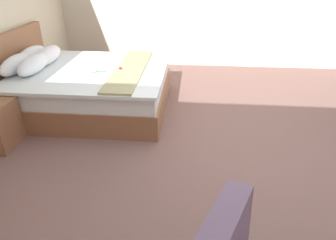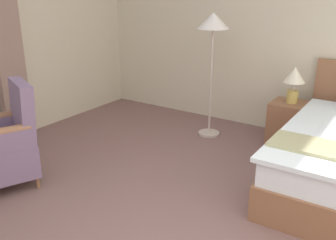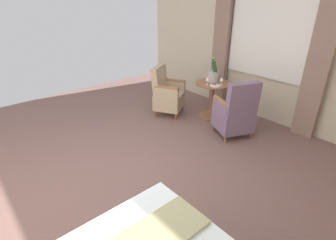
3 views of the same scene
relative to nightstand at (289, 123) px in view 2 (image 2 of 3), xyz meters
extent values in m
cube|color=beige|center=(0.09, 0.45, 1.33)|extent=(6.43, 0.12, 3.20)
cube|color=gray|center=(-2.97, -1.77, 1.23)|extent=(0.10, 0.36, 2.99)
cube|color=#8D5B3D|center=(0.00, 0.00, 0.00)|extent=(0.46, 0.43, 0.54)
sphere|color=tan|center=(0.24, 0.00, 0.12)|extent=(0.02, 0.02, 0.02)
cylinder|color=tan|center=(0.00, 0.00, 0.35)|extent=(0.14, 0.14, 0.16)
cylinder|color=#B7B2A8|center=(0.00, 0.00, 0.47)|extent=(0.02, 0.02, 0.10)
cone|color=#EFE5C6|center=(0.00, 0.00, 0.62)|extent=(0.26, 0.26, 0.19)
cylinder|color=#C1AFA0|center=(-0.97, -0.28, -0.25)|extent=(0.28, 0.28, 0.03)
cylinder|color=#C1AFA0|center=(-0.97, -0.28, 0.44)|extent=(0.03, 0.03, 1.36)
cone|color=silver|center=(-0.97, -0.28, 1.22)|extent=(0.39, 0.39, 0.20)
cylinder|color=#8D5B3D|center=(-2.16, -2.28, -0.21)|extent=(0.04, 0.04, 0.12)
cylinder|color=#8D5B3D|center=(-1.71, -2.47, -0.21)|extent=(0.04, 0.04, 0.12)
cube|color=slate|center=(-2.03, -2.59, 0.01)|extent=(0.74, 0.73, 0.33)
cube|color=slate|center=(-1.94, -2.38, 0.47)|extent=(0.56, 0.36, 0.59)
cube|color=slate|center=(-1.82, -2.70, 0.27)|extent=(0.28, 0.49, 0.19)
cylinder|color=#8D5B3D|center=(-1.82, -2.70, 0.37)|extent=(0.28, 0.49, 0.09)
camera|label=1|loc=(-2.79, -2.24, 1.66)|focal=32.00mm
camera|label=2|loc=(1.15, -4.48, 1.61)|focal=40.00mm
camera|label=3|loc=(1.50, -0.24, 2.02)|focal=28.00mm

